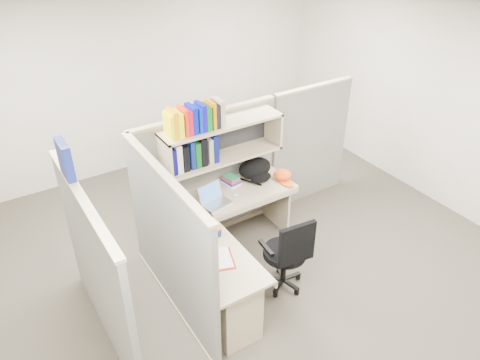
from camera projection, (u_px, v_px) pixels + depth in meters
ground at (248, 273)px, 5.28m from camera, size 6.00×6.00×0.00m
room_shell at (250, 146)px, 4.42m from camera, size 6.00×6.00×6.00m
cubicle at (197, 197)px, 4.96m from camera, size 3.79×1.84×1.95m
desk at (230, 273)px, 4.66m from camera, size 1.74×1.75×0.73m
laptop at (216, 196)px, 5.10m from camera, size 0.36×0.36×0.22m
backpack at (258, 170)px, 5.54m from camera, size 0.47×0.40×0.25m
orange_cap at (282, 175)px, 5.58m from camera, size 0.26×0.28×0.12m
snack_canister at (217, 231)px, 4.68m from camera, size 0.10×0.10×0.10m
tissue_box at (199, 266)px, 4.16m from camera, size 0.13×0.13×0.20m
mouse at (236, 195)px, 5.29m from camera, size 0.09×0.07×0.03m
paper_cup at (215, 188)px, 5.35m from camera, size 0.09×0.09×0.11m
book_stack at (231, 180)px, 5.50m from camera, size 0.18×0.23×0.10m
loose_paper at (219, 258)px, 4.40m from camera, size 0.31×0.36×0.00m
task_chair at (286, 264)px, 4.91m from camera, size 0.52×0.48×0.96m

